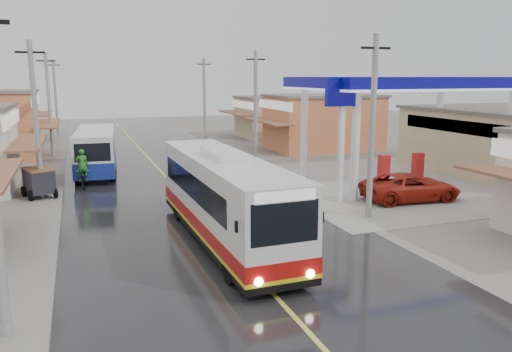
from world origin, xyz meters
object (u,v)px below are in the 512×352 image
object	(u,v)px
coach_bus	(224,198)
cyclist	(83,175)
petron_station	(502,135)
jeepney	(411,187)
second_bus	(96,150)
tricycle_near	(39,181)

from	to	relation	value
coach_bus	cyclist	xyz separation A→B (m)	(-4.94, 11.60, -0.95)
petron_station	jeepney	bearing A→B (deg)	-157.94
jeepney	coach_bus	bearing A→B (deg)	110.11
coach_bus	jeepney	distance (m)	11.16
petron_station	second_bus	world-z (taller)	petron_station
second_bus	jeepney	bearing A→B (deg)	-36.75
petron_station	coach_bus	distance (m)	21.72
petron_station	cyclist	size ratio (longest dim) A/B	9.74
petron_station	tricycle_near	xyz separation A→B (m)	(-27.71, 3.24, -1.69)
second_bus	cyclist	bearing A→B (deg)	-97.69
coach_bus	cyclist	bearing A→B (deg)	111.87
petron_station	second_bus	xyz separation A→B (m)	(-24.57, 8.98, -1.04)
coach_bus	second_bus	size ratio (longest dim) A/B	1.30
second_bus	tricycle_near	distance (m)	6.58
tricycle_near	cyclist	bearing A→B (deg)	13.55
petron_station	cyclist	distance (m)	26.00
coach_bus	petron_station	bearing A→B (deg)	17.39
second_bus	tricycle_near	bearing A→B (deg)	-114.04
coach_bus	tricycle_near	xyz separation A→B (m)	(-7.14, 10.17, -0.82)
second_bus	tricycle_near	world-z (taller)	second_bus
second_bus	jeepney	distance (m)	19.64
coach_bus	jeepney	xyz separation A→B (m)	(10.72, 2.93, -1.00)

